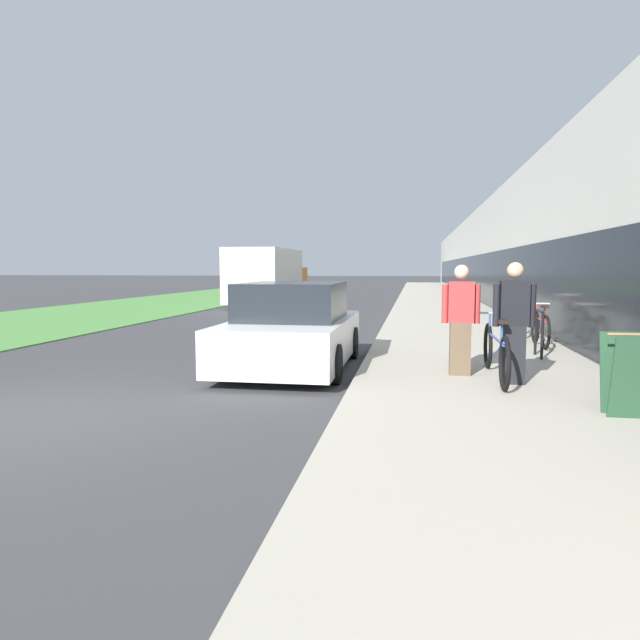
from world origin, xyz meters
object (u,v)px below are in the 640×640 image
parked_sedan_curbside (293,330)px  tandem_bicycle (496,352)px  bike_rack_hoop (539,328)px  cruiser_bike_middle (517,318)px  person_rider (514,323)px  cruiser_bike_nearest (540,328)px  moving_truck (269,277)px  sandwich_board_sign (633,375)px  person_bystander (461,320)px

parked_sedan_curbside → tandem_bicycle: bearing=-19.4°
bike_rack_hoop → cruiser_bike_middle: bearing=86.5°
person_rider → cruiser_bike_middle: 5.97m
tandem_bicycle → bike_rack_hoop: tandem_bicycle is taller
tandem_bicycle → cruiser_bike_nearest: bearing=69.5°
cruiser_bike_nearest → moving_truck: 15.99m
tandem_bicycle → cruiser_bike_middle: size_ratio=1.34×
parked_sedan_curbside → moving_truck: bearing=106.0°
person_rider → sandwich_board_sign: bearing=-58.6°
cruiser_bike_nearest → sandwich_board_sign: size_ratio=1.83×
person_rider → person_bystander: person_rider is taller
tandem_bicycle → cruiser_bike_nearest: 3.89m
cruiser_bike_nearest → moving_truck: size_ratio=0.22×
parked_sedan_curbside → moving_truck: (-4.49, 15.65, 0.63)m
tandem_bicycle → cruiser_bike_middle: cruiser_bike_middle is taller
parked_sedan_curbside → person_rider: bearing=-22.8°
cruiser_bike_middle → sandwich_board_sign: 7.47m
person_rider → cruiser_bike_nearest: size_ratio=1.01×
cruiser_bike_middle → person_rider: bearing=-100.2°
tandem_bicycle → person_bystander: size_ratio=1.49×
parked_sedan_curbside → cruiser_bike_nearest: bearing=28.7°
bike_rack_hoop → sandwich_board_sign: sandwich_board_sign is taller
cruiser_bike_nearest → parked_sedan_curbside: 5.23m
cruiser_bike_nearest → parked_sedan_curbside: bearing=-151.3°
moving_truck → parked_sedan_curbside: bearing=-74.0°
person_bystander → bike_rack_hoop: person_bystander is taller
tandem_bicycle → parked_sedan_curbside: parked_sedan_curbside is taller
cruiser_bike_middle → moving_truck: bearing=128.6°
tandem_bicycle → cruiser_bike_nearest: size_ratio=1.47×
tandem_bicycle → parked_sedan_curbside: size_ratio=0.59×
tandem_bicycle → bike_rack_hoop: 2.43m
person_rider → cruiser_bike_nearest: (1.18, 3.94, -0.47)m
sandwich_board_sign → tandem_bicycle: bearing=121.5°
moving_truck → person_bystander: bearing=-66.4°
cruiser_bike_nearest → sandwich_board_sign: (-0.20, -5.55, 0.09)m
tandem_bicycle → bike_rack_hoop: (1.04, 2.19, 0.13)m
cruiser_bike_middle → moving_truck: size_ratio=0.25×
cruiser_bike_middle → bike_rack_hoop: bearing=-93.5°
bike_rack_hoop → sandwich_board_sign: 4.09m
person_bystander → sandwich_board_sign: bearing=-52.3°
sandwich_board_sign → parked_sedan_curbside: bearing=145.3°
person_rider → bike_rack_hoop: person_rider is taller
tandem_bicycle → person_rider: 0.57m
cruiser_bike_middle → moving_truck: 14.37m
person_bystander → cruiser_bike_middle: (1.72, 5.33, -0.42)m
bike_rack_hoop → parked_sedan_curbside: size_ratio=0.21×
bike_rack_hoop → parked_sedan_curbside: 4.39m
cruiser_bike_middle → parked_sedan_curbside: parked_sedan_curbside is taller
sandwich_board_sign → parked_sedan_curbside: (-4.39, 3.04, 0.08)m
person_bystander → cruiser_bike_middle: person_bystander is taller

